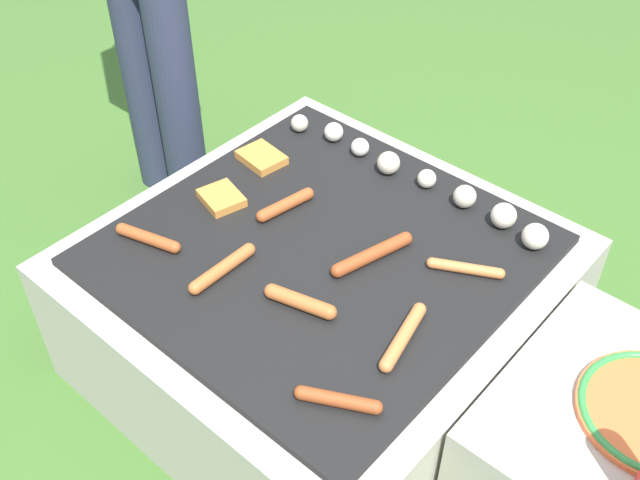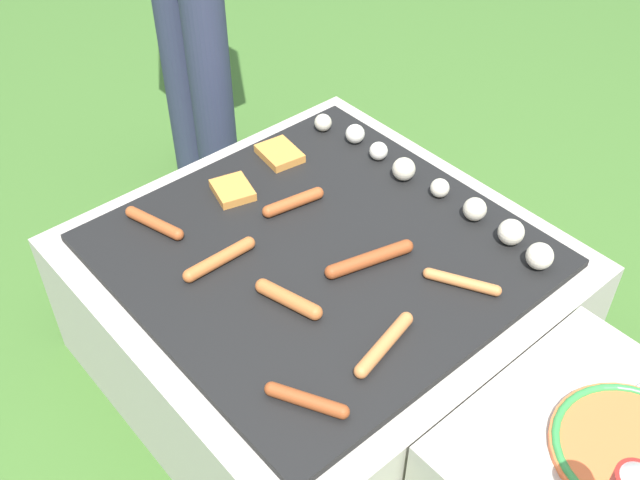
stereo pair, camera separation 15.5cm
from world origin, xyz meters
name	(u,v)px [view 2 (the right image)]	position (x,y,z in m)	size (l,w,h in m)	color
ground_plane	(320,359)	(0.00, 0.00, 0.00)	(14.00, 14.00, 0.00)	#3D6628
grill	(320,308)	(0.00, 0.00, 0.18)	(0.89, 0.89, 0.37)	#B2AA9E
sausage_mid_right	(293,202)	(-0.14, 0.04, 0.38)	(0.05, 0.15, 0.03)	#A34C23
sausage_back_center	(154,223)	(-0.28, -0.23, 0.38)	(0.16, 0.06, 0.03)	#A34C23
sausage_front_right	(370,259)	(0.11, 0.04, 0.38)	(0.07, 0.20, 0.03)	#93421E
sausage_front_center	(220,259)	(-0.10, -0.19, 0.38)	(0.03, 0.17, 0.03)	#B7602D
sausage_back_left	(384,344)	(0.28, -0.09, 0.38)	(0.06, 0.17, 0.03)	#C6753D
sausage_front_left	(288,299)	(0.08, -0.15, 0.38)	(0.15, 0.06, 0.03)	#B7602D
sausage_back_right	(306,400)	(0.28, -0.28, 0.38)	(0.14, 0.09, 0.03)	#93421E
sausage_mid_left	(462,282)	(0.27, 0.14, 0.38)	(0.14, 0.09, 0.02)	#C6753D
bread_slice_right	(280,154)	(-0.31, 0.14, 0.38)	(0.12, 0.10, 0.02)	#D18438
bread_slice_center	(233,190)	(-0.27, -0.03, 0.38)	(0.11, 0.10, 0.02)	#D18438
mushroom_row	(439,190)	(0.05, 0.31, 0.39)	(0.71, 0.07, 0.06)	beige
plate_colorful	(633,450)	(0.70, 0.06, 0.38)	(0.26, 0.26, 0.02)	orange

